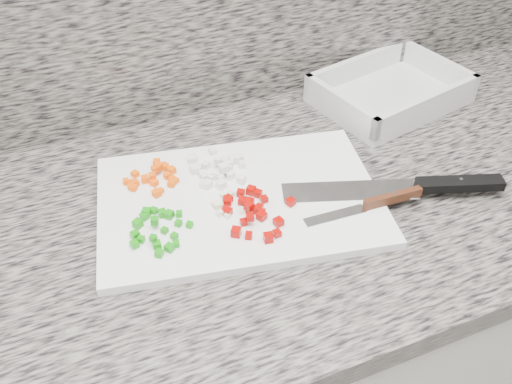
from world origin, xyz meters
TOP-DOWN VIEW (x-y plane):
  - cabinet at (0.00, 1.44)m, footprint 3.92×0.62m
  - countertop at (0.00, 1.44)m, footprint 3.96×0.64m
  - cutting_board at (0.05, 1.45)m, footprint 0.49×0.37m
  - carrot_pile at (-0.07, 1.54)m, footprint 0.09×0.09m
  - onion_pile at (0.04, 1.52)m, footprint 0.09×0.11m
  - green_pepper_pile at (-0.09, 1.42)m, footprint 0.10×0.10m
  - red_pepper_pile at (0.05, 1.40)m, footprint 0.12×0.12m
  - garlic_pile at (0.02, 1.43)m, footprint 0.06×0.06m
  - chef_knife at (0.32, 1.35)m, footprint 0.35×0.15m
  - paring_knife at (0.24, 1.34)m, footprint 0.20×0.02m
  - tray at (0.44, 1.62)m, footprint 0.32×0.26m

SIDE VIEW (x-z plane):
  - cabinet at x=0.00m, z-range 0.00..0.86m
  - countertop at x=0.00m, z-range 0.86..0.90m
  - cutting_board at x=0.05m, z-range 0.90..0.91m
  - garlic_pile at x=0.02m, z-range 0.91..0.92m
  - tray at x=0.44m, z-range 0.89..0.95m
  - chef_knife at x=0.32m, z-range 0.91..0.93m
  - green_pepper_pile at x=-0.09m, z-range 0.91..0.93m
  - paring_knife at x=0.24m, z-range 0.91..0.93m
  - carrot_pile at x=-0.07m, z-range 0.91..0.93m
  - onion_pile at x=0.04m, z-range 0.91..0.93m
  - red_pepper_pile at x=0.05m, z-range 0.91..0.93m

